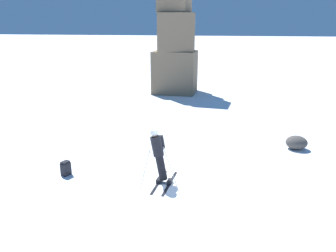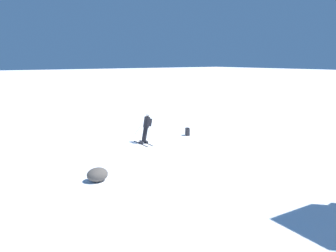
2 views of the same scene
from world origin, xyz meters
name	(u,v)px [view 2 (image 2 of 2)]	position (x,y,z in m)	size (l,w,h in m)	color
ground_plane	(136,145)	(0.00, 0.00, 0.00)	(300.00, 300.00, 0.00)	white
skier	(146,126)	(-0.71, 0.04, 1.04)	(1.29, 1.77, 1.87)	black
spare_backpack	(187,132)	(-3.93, -0.12, 0.24)	(0.31, 0.36, 0.50)	black
exposed_boulder_0	(97,175)	(4.15, 4.10, 0.28)	(0.86, 0.73, 0.56)	#4C4742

